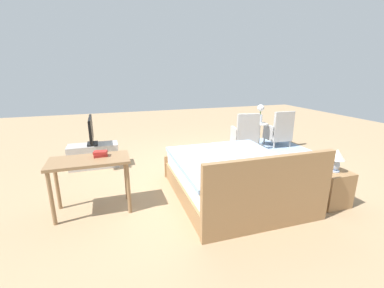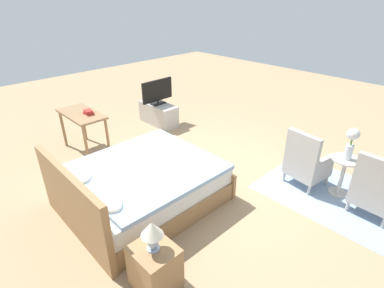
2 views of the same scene
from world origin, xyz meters
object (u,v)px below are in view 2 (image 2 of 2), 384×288
object	(u,v)px
vanity_desk	(82,119)
bed	(140,186)
table_lamp	(152,232)
nightstand	(155,268)
book_stack	(88,112)
armchair_by_window_right	(306,163)
tv_flatscreen	(157,92)
flower_vase	(352,141)
tv_stand	(159,114)
side_table	(343,172)
armchair_by_window_left	(376,191)

from	to	relation	value
vanity_desk	bed	bearing A→B (deg)	174.18
table_lamp	nightstand	bearing A→B (deg)	-90.00
table_lamp	book_stack	distance (m)	3.29
armchair_by_window_right	vanity_desk	xyz separation A→B (m)	(3.45, 1.92, 0.27)
bed	tv_flatscreen	world-z (taller)	tv_flatscreen
bed	tv_flatscreen	bearing A→B (deg)	-43.64
flower_vase	tv_stand	world-z (taller)	flower_vase
side_table	nightstand	xyz separation A→B (m)	(0.66, 2.98, -0.12)
armchair_by_window_left	nightstand	size ratio (longest dim) A/B	1.76
nightstand	book_stack	distance (m)	3.34
armchair_by_window_right	vanity_desk	bearing A→B (deg)	29.03
flower_vase	side_table	bearing A→B (deg)	0.00
side_table	vanity_desk	world-z (taller)	vanity_desk
side_table	nightstand	world-z (taller)	side_table
side_table	tv_flatscreen	bearing A→B (deg)	3.82
armchair_by_window_left	tv_stand	bearing A→B (deg)	1.40
side_table	flower_vase	size ratio (longest dim) A/B	1.27
book_stack	tv_flatscreen	bearing A→B (deg)	-83.32
flower_vase	tv_flatscreen	bearing A→B (deg)	3.82
armchair_by_window_left	armchair_by_window_right	world-z (taller)	same
armchair_by_window_right	tv_stand	size ratio (longest dim) A/B	0.96
nightstand	vanity_desk	size ratio (longest dim) A/B	0.50
tv_flatscreen	side_table	bearing A→B (deg)	-176.18
bed	side_table	world-z (taller)	bed
nightstand	tv_stand	world-z (taller)	nightstand
flower_vase	nightstand	size ratio (longest dim) A/B	0.92
flower_vase	nightstand	xyz separation A→B (m)	(0.66, 2.98, -0.64)
side_table	armchair_by_window_right	bearing A→B (deg)	17.39
tv_stand	book_stack	world-z (taller)	book_stack
armchair_by_window_left	tv_flatscreen	world-z (taller)	tv_flatscreen
armchair_by_window_left	vanity_desk	xyz separation A→B (m)	(4.44, 1.92, 0.27)
armchair_by_window_left	tv_flatscreen	size ratio (longest dim) A/B	1.14
bed	nightstand	xyz separation A→B (m)	(-1.23, 0.69, -0.04)
tv_stand	book_stack	size ratio (longest dim) A/B	5.01
nightstand	tv_flatscreen	bearing A→B (deg)	-39.00
vanity_desk	armchair_by_window_right	bearing A→B (deg)	-150.97
vanity_desk	table_lamp	bearing A→B (deg)	164.63
armchair_by_window_left	flower_vase	world-z (taller)	flower_vase
armchair_by_window_left	armchair_by_window_right	size ratio (longest dim) A/B	1.00
tv_stand	bed	bearing A→B (deg)	136.33
nightstand	tv_stand	bearing A→B (deg)	-39.02
side_table	tv_flatscreen	size ratio (longest dim) A/B	0.75
armchair_by_window_left	side_table	size ratio (longest dim) A/B	1.52
tv_flatscreen	book_stack	world-z (taller)	tv_flatscreen
flower_vase	nightstand	distance (m)	3.11
armchair_by_window_right	flower_vase	size ratio (longest dim) A/B	1.93
nightstand	flower_vase	bearing A→B (deg)	-102.56
armchair_by_window_left	side_table	bearing A→B (deg)	-17.81
table_lamp	vanity_desk	xyz separation A→B (m)	(3.29, -0.90, -0.09)
side_table	tv_flatscreen	world-z (taller)	tv_flatscreen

